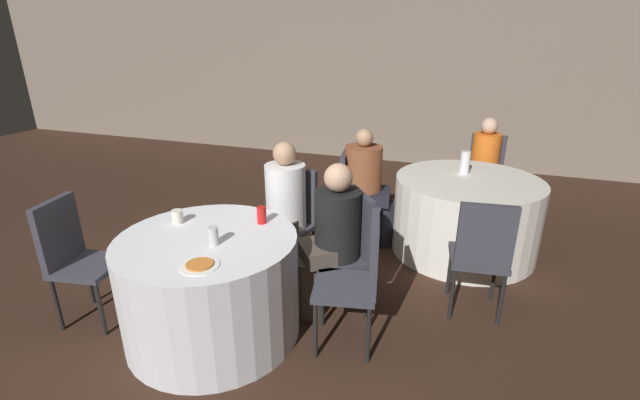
# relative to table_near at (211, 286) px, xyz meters

# --- Properties ---
(ground_plane) EXTENTS (16.00, 16.00, 0.00)m
(ground_plane) POSITION_rel_table_near_xyz_m (0.15, -0.03, -0.37)
(ground_plane) COLOR #382319
(wall_back) EXTENTS (16.00, 0.06, 2.80)m
(wall_back) POSITION_rel_table_near_xyz_m (0.15, 4.93, 1.03)
(wall_back) COLOR gray
(wall_back) RESTS_ON ground_plane
(table_near) EXTENTS (1.20, 1.20, 0.74)m
(table_near) POSITION_rel_table_near_xyz_m (0.00, 0.00, 0.00)
(table_near) COLOR silver
(table_near) RESTS_ON ground_plane
(table_far) EXTENTS (1.35, 1.35, 0.74)m
(table_far) POSITION_rel_table_near_xyz_m (1.61, 1.89, 0.00)
(table_far) COLOR white
(table_far) RESTS_ON ground_plane
(chair_near_northeast) EXTENTS (0.56, 0.56, 0.93)m
(chair_near_northeast) POSITION_rel_table_near_xyz_m (0.81, 0.61, 0.19)
(chair_near_northeast) COLOR #383842
(chair_near_northeast) RESTS_ON ground_plane
(chair_near_west) EXTENTS (0.47, 0.46, 0.93)m
(chair_near_west) POSITION_rel_table_near_xyz_m (-1.00, -0.18, 0.19)
(chair_near_west) COLOR #383842
(chair_near_west) RESTS_ON ground_plane
(chair_near_east) EXTENTS (0.48, 0.47, 0.93)m
(chair_near_east) POSITION_rel_table_near_xyz_m (1.00, 0.21, 0.19)
(chair_near_east) COLOR #383842
(chair_near_east) RESTS_ON ground_plane
(chair_near_north) EXTENTS (0.47, 0.47, 0.93)m
(chair_near_north) POSITION_rel_table_near_xyz_m (0.19, 1.00, 0.19)
(chair_near_north) COLOR #383842
(chair_near_north) RESTS_ON ground_plane
(chair_far_south) EXTENTS (0.44, 0.45, 0.93)m
(chair_far_south) POSITION_rel_table_near_xyz_m (1.74, 0.81, 0.19)
(chair_far_south) COLOR #383842
(chair_far_south) RESTS_ON ground_plane
(chair_far_west) EXTENTS (0.46, 0.45, 0.93)m
(chair_far_west) POSITION_rel_table_near_xyz_m (0.53, 1.73, 0.19)
(chair_far_west) COLOR #383842
(chair_far_west) RESTS_ON ground_plane
(chair_far_north) EXTENTS (0.45, 0.46, 0.93)m
(chair_far_north) POSITION_rel_table_near_xyz_m (1.77, 2.97, 0.19)
(chair_far_north) COLOR #383842
(chair_far_north) RESTS_ON ground_plane
(person_floral_shirt) EXTENTS (0.52, 0.39, 1.17)m
(person_floral_shirt) POSITION_rel_table_near_xyz_m (0.69, 1.75, 0.24)
(person_floral_shirt) COLOR black
(person_floral_shirt) RESTS_ON ground_plane
(person_white_shirt) EXTENTS (0.38, 0.50, 1.20)m
(person_white_shirt) POSITION_rel_table_near_xyz_m (0.16, 0.84, 0.24)
(person_white_shirt) COLOR #4C4238
(person_white_shirt) RESTS_ON ground_plane
(person_black_shirt) EXTENTS (0.48, 0.46, 1.17)m
(person_black_shirt) POSITION_rel_table_near_xyz_m (0.68, 0.51, 0.22)
(person_black_shirt) COLOR #4C4238
(person_black_shirt) RESTS_ON ground_plane
(person_orange_shirt) EXTENTS (0.33, 0.49, 1.15)m
(person_orange_shirt) POSITION_rel_table_near_xyz_m (1.74, 2.80, 0.20)
(person_orange_shirt) COLOR #33384C
(person_orange_shirt) RESTS_ON ground_plane
(pizza_plate_near) EXTENTS (0.23, 0.23, 0.02)m
(pizza_plate_near) POSITION_rel_table_near_xyz_m (0.18, -0.33, 0.38)
(pizza_plate_near) COLOR white
(pizza_plate_near) RESTS_ON table_near
(soda_can_red) EXTENTS (0.07, 0.07, 0.12)m
(soda_can_red) POSITION_rel_table_near_xyz_m (0.24, 0.34, 0.43)
(soda_can_red) COLOR red
(soda_can_red) RESTS_ON table_near
(soda_can_silver) EXTENTS (0.07, 0.07, 0.12)m
(soda_can_silver) POSITION_rel_table_near_xyz_m (0.10, -0.07, 0.43)
(soda_can_silver) COLOR silver
(soda_can_silver) RESTS_ON table_near
(cup_near) EXTENTS (0.08, 0.08, 0.10)m
(cup_near) POSITION_rel_table_near_xyz_m (-0.33, 0.14, 0.42)
(cup_near) COLOR silver
(cup_near) RESTS_ON table_near
(bottle_far) EXTENTS (0.09, 0.09, 0.22)m
(bottle_far) POSITION_rel_table_near_xyz_m (1.55, 2.04, 0.48)
(bottle_far) COLOR white
(bottle_far) RESTS_ON table_far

